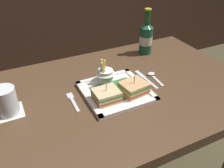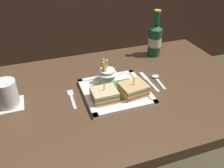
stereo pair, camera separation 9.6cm
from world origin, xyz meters
name	(u,v)px [view 1 (the left image)]	position (x,y,z in m)	size (l,w,h in m)	color
dining_table	(109,116)	(0.00, 0.00, 0.64)	(1.25, 0.75, 0.77)	#503724
square_plate	(116,91)	(0.02, -0.02, 0.78)	(0.26, 0.26, 0.02)	white
sandwich_half_left	(106,95)	(-0.04, -0.06, 0.81)	(0.10, 0.08, 0.08)	#D6BC80
sandwich_half_right	(134,88)	(0.08, -0.06, 0.81)	(0.11, 0.10, 0.08)	tan
fries_cup	(105,74)	(0.01, 0.06, 0.83)	(0.08, 0.08, 0.11)	white
beer_bottle	(146,37)	(0.34, 0.25, 0.86)	(0.07, 0.07, 0.24)	#195136
drink_coaster	(9,113)	(-0.39, 0.03, 0.78)	(0.10, 0.10, 0.00)	white
water_glass	(6,103)	(-0.39, 0.03, 0.82)	(0.08, 0.08, 0.10)	silver
fork	(73,101)	(-0.15, 0.00, 0.78)	(0.02, 0.13, 0.00)	silver
knife	(145,78)	(0.19, 0.02, 0.78)	(0.02, 0.17, 0.00)	silver
spoon	(153,75)	(0.23, 0.02, 0.78)	(0.04, 0.12, 0.01)	silver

